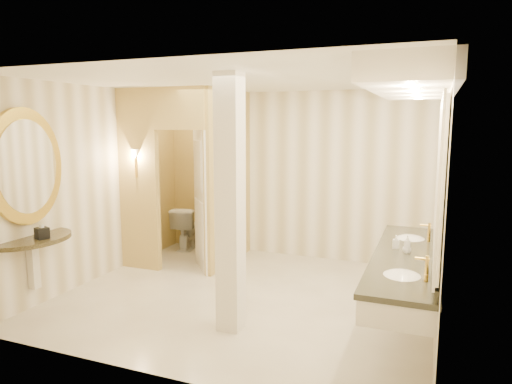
% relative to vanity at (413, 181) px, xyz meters
% --- Properties ---
extents(floor, '(4.50, 4.50, 0.00)m').
position_rel_vanity_xyz_m(floor, '(-1.98, 0.40, -1.63)').
color(floor, silver).
rests_on(floor, ground).
extents(ceiling, '(4.50, 4.50, 0.00)m').
position_rel_vanity_xyz_m(ceiling, '(-1.98, 0.40, 1.07)').
color(ceiling, white).
rests_on(ceiling, wall_back).
extents(wall_back, '(4.50, 0.02, 2.70)m').
position_rel_vanity_xyz_m(wall_back, '(-1.98, 2.40, -0.28)').
color(wall_back, white).
rests_on(wall_back, floor).
extents(wall_front, '(4.50, 0.02, 2.70)m').
position_rel_vanity_xyz_m(wall_front, '(-1.98, -1.60, -0.28)').
color(wall_front, white).
rests_on(wall_front, floor).
extents(wall_left, '(0.02, 4.00, 2.70)m').
position_rel_vanity_xyz_m(wall_left, '(-4.23, 0.40, -0.28)').
color(wall_left, white).
rests_on(wall_left, floor).
extents(wall_right, '(0.02, 4.00, 2.70)m').
position_rel_vanity_xyz_m(wall_right, '(0.27, 0.40, -0.28)').
color(wall_right, white).
rests_on(wall_right, floor).
extents(toilet_closet, '(1.50, 1.55, 2.70)m').
position_rel_vanity_xyz_m(toilet_closet, '(-3.11, 1.36, -0.24)').
color(toilet_closet, tan).
rests_on(toilet_closet, floor).
extents(wall_sconce, '(0.14, 0.14, 0.42)m').
position_rel_vanity_xyz_m(wall_sconce, '(-3.90, 0.83, 0.10)').
color(wall_sconce, gold).
rests_on(wall_sconce, toilet_closet).
extents(vanity, '(0.75, 2.77, 2.09)m').
position_rel_vanity_xyz_m(vanity, '(0.00, 0.00, 0.00)').
color(vanity, silver).
rests_on(vanity, floor).
extents(console_shelf, '(1.04, 1.04, 1.97)m').
position_rel_vanity_xyz_m(console_shelf, '(-4.19, -0.86, -0.28)').
color(console_shelf, black).
rests_on(console_shelf, floor).
extents(pillar, '(0.25, 0.25, 2.70)m').
position_rel_vanity_xyz_m(pillar, '(-1.77, -0.50, -0.28)').
color(pillar, silver).
rests_on(pillar, floor).
extents(tissue_box, '(0.17, 0.17, 0.13)m').
position_rel_vanity_xyz_m(tissue_box, '(-3.98, -0.88, -0.69)').
color(tissue_box, black).
rests_on(tissue_box, console_shelf).
extents(toilet, '(0.56, 0.80, 0.75)m').
position_rel_vanity_xyz_m(toilet, '(-3.83, 2.15, -1.26)').
color(toilet, white).
rests_on(toilet, floor).
extents(soap_bottle_a, '(0.06, 0.07, 0.14)m').
position_rel_vanity_xyz_m(soap_bottle_a, '(-0.15, 0.19, -0.68)').
color(soap_bottle_a, beige).
rests_on(soap_bottle_a, vanity).
extents(soap_bottle_b, '(0.10, 0.10, 0.11)m').
position_rel_vanity_xyz_m(soap_bottle_b, '(-0.03, 0.05, -0.70)').
color(soap_bottle_b, silver).
rests_on(soap_bottle_b, vanity).
extents(soap_bottle_c, '(0.09, 0.09, 0.19)m').
position_rel_vanity_xyz_m(soap_bottle_c, '(-0.03, 0.05, -0.66)').
color(soap_bottle_c, '#C6B28C').
rests_on(soap_bottle_c, vanity).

